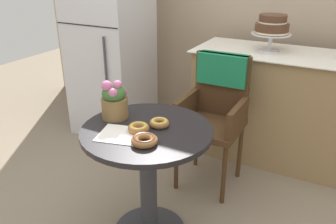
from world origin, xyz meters
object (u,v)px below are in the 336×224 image
(wicker_chair, at_px, (217,100))
(donut_side, at_px, (138,128))
(donut_front, at_px, (144,140))
(flower_vase, at_px, (114,100))
(refrigerator, at_px, (110,44))
(cafe_table, at_px, (148,162))
(donut_mid, at_px, (159,123))
(tiered_cake_stand, at_px, (272,27))

(wicker_chair, height_order, donut_side, wicker_chair)
(donut_front, relative_size, donut_side, 1.17)
(donut_front, distance_m, flower_vase, 0.38)
(flower_vase, bearing_deg, refrigerator, 127.52)
(cafe_table, distance_m, flower_vase, 0.40)
(wicker_chair, bearing_deg, donut_side, -104.59)
(donut_front, relative_size, flower_vase, 0.58)
(cafe_table, height_order, refrigerator, refrigerator)
(donut_front, bearing_deg, cafe_table, 116.98)
(wicker_chair, relative_size, donut_mid, 8.72)
(flower_vase, relative_size, refrigerator, 0.14)
(cafe_table, distance_m, donut_mid, 0.24)
(tiered_cake_stand, height_order, refrigerator, refrigerator)
(cafe_table, bearing_deg, donut_front, -63.02)
(wicker_chair, xyz_separation_m, donut_mid, (-0.08, -0.70, 0.10))
(wicker_chair, distance_m, refrigerator, 1.24)
(donut_front, xyz_separation_m, tiered_cake_stand, (0.26, 1.45, 0.34))
(donut_front, xyz_separation_m, donut_mid, (-0.03, 0.21, -0.00))
(donut_mid, distance_m, refrigerator, 1.51)
(donut_side, relative_size, tiered_cake_stand, 0.38)
(cafe_table, height_order, flower_vase, flower_vase)
(tiered_cake_stand, bearing_deg, donut_side, -104.79)
(cafe_table, height_order, donut_side, donut_side)
(flower_vase, distance_m, refrigerator, 1.34)
(wicker_chair, height_order, flower_vase, wicker_chair)
(refrigerator, bearing_deg, cafe_table, -46.33)
(wicker_chair, bearing_deg, refrigerator, 159.12)
(donut_front, bearing_deg, donut_side, 134.19)
(flower_vase, xyz_separation_m, refrigerator, (-0.81, 1.06, 0.02))
(donut_front, relative_size, tiered_cake_stand, 0.45)
(flower_vase, bearing_deg, donut_side, -22.56)
(refrigerator, bearing_deg, tiered_cake_stand, 8.22)
(cafe_table, distance_m, donut_front, 0.29)
(wicker_chair, bearing_deg, donut_mid, -100.82)
(donut_front, xyz_separation_m, flower_vase, (-0.31, 0.19, 0.09))
(cafe_table, bearing_deg, donut_side, -113.15)
(wicker_chair, distance_m, donut_mid, 0.71)
(donut_front, distance_m, donut_side, 0.14)
(donut_side, height_order, tiered_cake_stand, tiered_cake_stand)
(donut_front, distance_m, donut_mid, 0.21)
(cafe_table, distance_m, tiered_cake_stand, 1.46)
(donut_mid, height_order, refrigerator, refrigerator)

